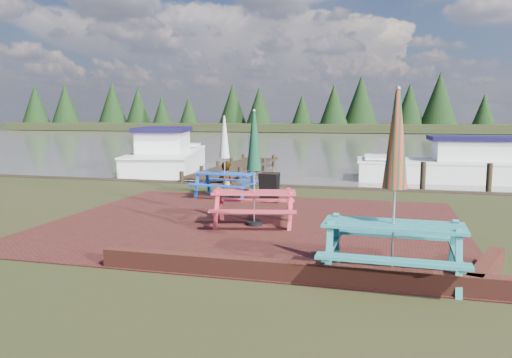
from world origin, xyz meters
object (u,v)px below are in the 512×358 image
object	(u,v)px
chalkboard	(269,188)
person	(227,162)
boat_jetty	(167,157)
boat_near	(455,167)
picnic_table_blue	(225,169)
jetty	(237,168)
picnic_table_teal	(394,215)
picnic_table_red	(254,186)

from	to	relation	value
chalkboard	person	distance (m)	3.18
boat_jetty	person	bearing A→B (deg)	-64.13
boat_jetty	boat_near	xyz separation A→B (m)	(12.38, -0.18, -0.09)
picnic_table_blue	person	world-z (taller)	picnic_table_blue
boat_jetty	boat_near	bearing A→B (deg)	-15.54
boat_near	person	world-z (taller)	person
chalkboard	person	bearing A→B (deg)	132.53
jetty	boat_near	distance (m)	8.96
jetty	person	bearing A→B (deg)	-76.92
picnic_table_blue	boat_jetty	world-z (taller)	picnic_table_blue
jetty	boat_near	xyz separation A→B (m)	(8.95, 0.04, 0.27)
picnic_table_blue	person	distance (m)	1.87
boat_near	person	bearing A→B (deg)	120.74
picnic_table_teal	picnic_table_red	bearing A→B (deg)	135.85
person	boat_near	bearing A→B (deg)	-129.09
chalkboard	boat_near	distance (m)	9.55
picnic_table_blue	boat_jetty	size ratio (longest dim) A/B	0.29
picnic_table_red	boat_near	xyz separation A→B (m)	(5.41, 10.49, -0.49)
jetty	picnic_table_blue	bearing A→B (deg)	-76.10
boat_near	jetty	bearing A→B (deg)	87.03
picnic_table_teal	person	size ratio (longest dim) A/B	1.58
chalkboard	boat_jetty	distance (m)	10.26
picnic_table_blue	person	xyz separation A→B (m)	(-0.52, 1.79, 0.05)
chalkboard	jetty	bearing A→B (deg)	115.61
boat_jetty	boat_near	distance (m)	12.38
picnic_table_red	picnic_table_blue	bearing A→B (deg)	105.64
picnic_table_red	picnic_table_blue	xyz separation A→B (m)	(-1.82, 3.47, -0.05)
picnic_table_red	picnic_table_teal	bearing A→B (deg)	-57.77
boat_jetty	chalkboard	bearing A→B (deg)	-64.34
picnic_table_blue	jetty	xyz separation A→B (m)	(-1.73, 6.98, -0.72)
jetty	person	world-z (taller)	person
chalkboard	boat_jetty	size ratio (longest dim) A/B	0.10
boat_near	chalkboard	bearing A→B (deg)	139.87
boat_near	picnic_table_blue	bearing A→B (deg)	130.92
picnic_table_teal	chalkboard	world-z (taller)	picnic_table_teal
picnic_table_red	boat_jetty	distance (m)	12.74
picnic_table_red	jetty	xyz separation A→B (m)	(-3.55, 10.44, -0.77)
picnic_table_red	boat_jetty	world-z (taller)	picnic_table_red
picnic_table_red	boat_near	bearing A→B (deg)	50.67
picnic_table_blue	chalkboard	size ratio (longest dim) A/B	2.85
picnic_table_teal	jetty	size ratio (longest dim) A/B	0.31
jetty	boat_near	world-z (taller)	boat_near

